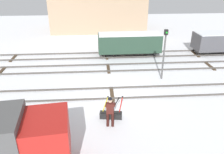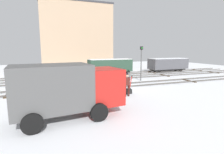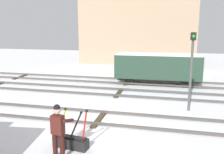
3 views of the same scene
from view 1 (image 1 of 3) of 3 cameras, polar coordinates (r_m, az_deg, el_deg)
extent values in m
plane|color=white|center=(15.28, 0.00, -4.39)|extent=(60.00, 60.00, 0.00)
cube|color=#4C4742|center=(14.60, 0.20, -5.34)|extent=(44.00, 0.07, 0.10)
cube|color=#4C4742|center=(15.85, -0.18, -2.70)|extent=(44.00, 0.07, 0.10)
cube|color=#423323|center=(15.26, 0.00, -4.26)|extent=(0.24, 1.94, 0.08)
cube|color=#4C4742|center=(18.46, -0.80, 1.53)|extent=(44.00, 0.07, 0.10)
cube|color=#4C4742|center=(19.78, -1.04, 3.20)|extent=(44.00, 0.07, 0.10)
cube|color=#423323|center=(20.68, -26.06, 1.25)|extent=(0.24, 1.94, 0.08)
cube|color=#423323|center=(19.15, -0.92, 2.14)|extent=(0.24, 1.94, 0.08)
cube|color=#423323|center=(21.47, 23.26, 2.63)|extent=(0.24, 1.94, 0.08)
cube|color=#4C4742|center=(21.37, -1.29, 4.91)|extent=(44.00, 0.07, 0.10)
cube|color=#4C4742|center=(22.72, -1.47, 6.17)|extent=(44.00, 0.07, 0.10)
cube|color=#423323|center=(23.41, -23.50, 4.38)|extent=(0.24, 1.94, 0.08)
cube|color=#423323|center=(22.07, -1.38, 5.34)|extent=(0.24, 1.94, 0.08)
cube|color=#423323|center=(24.11, 20.10, 5.53)|extent=(0.24, 1.94, 0.08)
cube|color=black|center=(12.94, -0.28, -9.54)|extent=(1.28, 0.53, 0.36)
cube|color=black|center=(12.82, -0.28, -8.77)|extent=(1.13, 0.35, 0.06)
cylinder|color=yellow|center=(12.58, -1.70, -6.93)|extent=(0.37, 0.11, 1.02)
sphere|color=black|center=(12.31, -1.01, -4.99)|extent=(0.09, 0.09, 0.09)
cylinder|color=black|center=(12.56, 0.71, -7.11)|extent=(0.49, 0.12, 0.98)
sphere|color=black|center=(12.30, 1.74, -5.27)|extent=(0.09, 0.09, 0.09)
cylinder|color=red|center=(12.53, 2.23, -7.01)|extent=(0.23, 0.09, 1.05)
sphere|color=black|center=(12.26, 2.66, -4.97)|extent=(0.09, 0.09, 0.09)
cylinder|color=#351511|center=(12.20, -1.09, -10.59)|extent=(0.15, 0.15, 0.83)
cylinder|color=#351511|center=(12.19, 0.15, -10.64)|extent=(0.15, 0.15, 0.83)
cube|color=#4C1E19|center=(11.79, -0.48, -7.82)|extent=(0.41, 0.29, 0.59)
sphere|color=tan|center=(11.55, -0.49, -5.96)|extent=(0.23, 0.23, 0.23)
sphere|color=black|center=(11.51, -0.49, -5.56)|extent=(0.20, 0.20, 0.20)
cylinder|color=#4C1E19|center=(12.02, -1.39, -6.94)|extent=(0.19, 0.58, 0.22)
cylinder|color=#4C1E19|center=(11.97, 0.62, -6.92)|extent=(0.19, 0.57, 0.27)
cube|color=#B21E19|center=(9.75, -16.38, -14.46)|extent=(2.12, 2.30, 1.90)
cube|color=black|center=(9.46, -11.08, -12.60)|extent=(0.24, 1.78, 0.76)
cylinder|color=black|center=(11.35, -18.36, -15.11)|extent=(0.92, 0.35, 0.90)
cylinder|color=#4C4C4C|center=(17.20, 12.80, 4.75)|extent=(0.12, 0.12, 3.44)
cube|color=black|center=(16.65, 13.43, 10.88)|extent=(0.24, 0.24, 0.36)
sphere|color=green|center=(16.53, 13.55, 10.76)|extent=(0.14, 0.14, 0.14)
cube|color=#2D2B28|center=(22.15, 4.29, 6.34)|extent=(5.61, 1.23, 0.20)
cube|color=#284233|center=(21.88, 4.37, 8.60)|extent=(5.91, 2.01, 1.62)
cube|color=white|center=(21.65, 4.44, 10.73)|extent=(5.79, 1.93, 0.06)
cylinder|color=black|center=(21.46, -0.58, 5.64)|extent=(0.70, 0.11, 0.70)
cylinder|color=black|center=(22.46, -0.78, 6.55)|extent=(0.70, 0.11, 0.70)
cylinder|color=black|center=(22.05, 9.44, 5.84)|extent=(0.70, 0.11, 0.70)
cylinder|color=black|center=(23.03, 8.83, 6.72)|extent=(0.70, 0.11, 0.70)
cube|color=#2D2B28|center=(25.32, 26.31, 6.20)|extent=(5.93, 1.41, 0.20)
cylinder|color=black|center=(23.87, 22.81, 5.68)|extent=(0.70, 0.12, 0.70)
cylinder|color=black|center=(24.83, 21.64, 6.59)|extent=(0.70, 0.12, 0.70)
camera|label=2|loc=(6.56, -91.30, -44.33)|focal=28.09mm
camera|label=3|loc=(6.21, 35.81, -14.82)|focal=38.96mm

